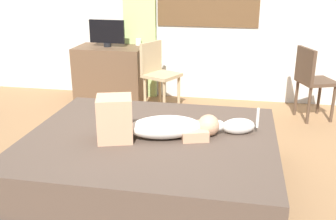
{
  "coord_description": "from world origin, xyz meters",
  "views": [
    {
      "loc": [
        0.71,
        -2.78,
        1.67
      ],
      "look_at": [
        0.15,
        0.16,
        0.61
      ],
      "focal_mm": 41.78,
      "sensor_mm": 36.0,
      "label": 1
    }
  ],
  "objects_px": {
    "person_lying": "(152,124)",
    "chair_by_desk": "(157,71)",
    "tv_monitor": "(107,33)",
    "chair_spare": "(312,78)",
    "bed": "(151,162)",
    "cup": "(138,42)",
    "desk": "(111,74)",
    "cat": "(236,126)"
  },
  "relations": [
    {
      "from": "bed",
      "to": "desk",
      "type": "bearing_deg",
      "value": 116.08
    },
    {
      "from": "person_lying",
      "to": "cat",
      "type": "distance_m",
      "value": 0.66
    },
    {
      "from": "chair_spare",
      "to": "bed",
      "type": "bearing_deg",
      "value": -127.78
    },
    {
      "from": "cat",
      "to": "desk",
      "type": "height_order",
      "value": "desk"
    },
    {
      "from": "bed",
      "to": "person_lying",
      "type": "xyz_separation_m",
      "value": [
        0.02,
        -0.04,
        0.35
      ]
    },
    {
      "from": "bed",
      "to": "person_lying",
      "type": "relative_size",
      "value": 2.14
    },
    {
      "from": "bed",
      "to": "person_lying",
      "type": "distance_m",
      "value": 0.35
    },
    {
      "from": "person_lying",
      "to": "cup",
      "type": "xyz_separation_m",
      "value": [
        -0.74,
        2.39,
        0.21
      ]
    },
    {
      "from": "cup",
      "to": "chair_spare",
      "type": "bearing_deg",
      "value": -11.42
    },
    {
      "from": "tv_monitor",
      "to": "cup",
      "type": "bearing_deg",
      "value": 27.2
    },
    {
      "from": "chair_by_desk",
      "to": "cup",
      "type": "bearing_deg",
      "value": 128.56
    },
    {
      "from": "bed",
      "to": "tv_monitor",
      "type": "xyz_separation_m",
      "value": [
        -1.09,
        2.16,
        0.69
      ]
    },
    {
      "from": "bed",
      "to": "chair_spare",
      "type": "relative_size",
      "value": 2.32
    },
    {
      "from": "tv_monitor",
      "to": "cup",
      "type": "relative_size",
      "value": 5.5
    },
    {
      "from": "person_lying",
      "to": "tv_monitor",
      "type": "xyz_separation_m",
      "value": [
        -1.11,
        2.2,
        0.35
      ]
    },
    {
      "from": "tv_monitor",
      "to": "chair_by_desk",
      "type": "height_order",
      "value": "tv_monitor"
    },
    {
      "from": "cup",
      "to": "chair_by_desk",
      "type": "relative_size",
      "value": 0.1
    },
    {
      "from": "bed",
      "to": "desk",
      "type": "distance_m",
      "value": 2.41
    },
    {
      "from": "chair_spare",
      "to": "desk",
      "type": "bearing_deg",
      "value": 174.29
    },
    {
      "from": "cat",
      "to": "desk",
      "type": "bearing_deg",
      "value": 130.54
    },
    {
      "from": "tv_monitor",
      "to": "chair_spare",
      "type": "xyz_separation_m",
      "value": [
        2.57,
        -0.25,
        -0.41
      ]
    },
    {
      "from": "desk",
      "to": "chair_by_desk",
      "type": "xyz_separation_m",
      "value": [
        0.7,
        -0.26,
        0.14
      ]
    },
    {
      "from": "desk",
      "to": "person_lying",
      "type": "bearing_deg",
      "value": -63.82
    },
    {
      "from": "tv_monitor",
      "to": "chair_spare",
      "type": "height_order",
      "value": "tv_monitor"
    },
    {
      "from": "tv_monitor",
      "to": "cup",
      "type": "xyz_separation_m",
      "value": [
        0.37,
        0.19,
        -0.14
      ]
    },
    {
      "from": "desk",
      "to": "cup",
      "type": "xyz_separation_m",
      "value": [
        0.34,
        0.19,
        0.41
      ]
    },
    {
      "from": "desk",
      "to": "tv_monitor",
      "type": "height_order",
      "value": "tv_monitor"
    },
    {
      "from": "cup",
      "to": "desk",
      "type": "bearing_deg",
      "value": -150.86
    },
    {
      "from": "desk",
      "to": "chair_by_desk",
      "type": "distance_m",
      "value": 0.76
    },
    {
      "from": "cup",
      "to": "chair_spare",
      "type": "xyz_separation_m",
      "value": [
        2.2,
        -0.44,
        -0.28
      ]
    },
    {
      "from": "bed",
      "to": "chair_by_desk",
      "type": "height_order",
      "value": "chair_by_desk"
    },
    {
      "from": "chair_spare",
      "to": "chair_by_desk",
      "type": "bearing_deg",
      "value": -179.89
    },
    {
      "from": "chair_by_desk",
      "to": "chair_spare",
      "type": "height_order",
      "value": "same"
    },
    {
      "from": "cat",
      "to": "tv_monitor",
      "type": "relative_size",
      "value": 0.73
    },
    {
      "from": "cat",
      "to": "tv_monitor",
      "type": "xyz_separation_m",
      "value": [
        -1.74,
        2.0,
        0.39
      ]
    },
    {
      "from": "cup",
      "to": "chair_spare",
      "type": "relative_size",
      "value": 0.1
    },
    {
      "from": "person_lying",
      "to": "chair_by_desk",
      "type": "bearing_deg",
      "value": 101.19
    },
    {
      "from": "person_lying",
      "to": "chair_spare",
      "type": "relative_size",
      "value": 1.08
    },
    {
      "from": "tv_monitor",
      "to": "chair_spare",
      "type": "bearing_deg",
      "value": -5.64
    },
    {
      "from": "desk",
      "to": "cup",
      "type": "distance_m",
      "value": 0.57
    },
    {
      "from": "cat",
      "to": "bed",
      "type": "bearing_deg",
      "value": -166.18
    },
    {
      "from": "tv_monitor",
      "to": "cup",
      "type": "distance_m",
      "value": 0.44
    }
  ]
}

